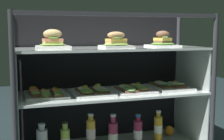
{
  "coord_description": "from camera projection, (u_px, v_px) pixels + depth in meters",
  "views": [
    {
      "loc": [
        -0.66,
        -2.01,
        0.84
      ],
      "look_at": [
        0.0,
        0.0,
        0.58
      ],
      "focal_mm": 50.04,
      "sensor_mm": 36.0,
      "label": 1
    }
  ],
  "objects": [
    {
      "name": "case_frame",
      "position": [
        105.0,
        76.0,
        2.28
      ],
      "size": [
        1.33,
        0.51,
        0.96
      ],
      "color": "#333338",
      "rests_on": "ground"
    },
    {
      "name": "riser_lower_tier",
      "position": [
        112.0,
        121.0,
        2.17
      ],
      "size": [
        1.26,
        0.45,
        0.38
      ],
      "color": "silver",
      "rests_on": "case_base_deck"
    },
    {
      "name": "shelf_lower_glass",
      "position": [
        112.0,
        93.0,
        2.15
      ],
      "size": [
        1.28,
        0.47,
        0.02
      ],
      "primitive_type": "cube",
      "color": "silver",
      "rests_on": "riser_lower_tier"
    },
    {
      "name": "riser_upper_tier",
      "position": [
        112.0,
        71.0,
        2.13
      ],
      "size": [
        1.26,
        0.45,
        0.29
      ],
      "color": "silver",
      "rests_on": "shelf_lower_glass"
    },
    {
      "name": "shelf_upper_glass",
      "position": [
        112.0,
        49.0,
        2.11
      ],
      "size": [
        1.28,
        0.47,
        0.02
      ],
      "primitive_type": "cube",
      "color": "silver",
      "rests_on": "riser_upper_tier"
    },
    {
      "name": "plated_roll_sandwich_mid_left",
      "position": [
        53.0,
        41.0,
        2.01
      ],
      "size": [
        0.21,
        0.21,
        0.12
      ],
      "color": "white",
      "rests_on": "shelf_upper_glass"
    },
    {
      "name": "plated_roll_sandwich_left_of_center",
      "position": [
        116.0,
        42.0,
        2.06
      ],
      "size": [
        0.2,
        0.2,
        0.11
      ],
      "color": "white",
      "rests_on": "shelf_upper_glass"
    },
    {
      "name": "plated_roll_sandwich_mid_right",
      "position": [
        163.0,
        41.0,
        2.25
      ],
      "size": [
        0.2,
        0.2,
        0.11
      ],
      "color": "white",
      "rests_on": "shelf_upper_glass"
    },
    {
      "name": "open_sandwich_tray_near_left_corner",
      "position": [
        46.0,
        93.0,
        2.01
      ],
      "size": [
        0.26,
        0.32,
        0.06
      ],
      "color": "white",
      "rests_on": "shelf_lower_glass"
    },
    {
      "name": "open_sandwich_tray_left_of_center",
      "position": [
        92.0,
        91.0,
        2.1
      ],
      "size": [
        0.26,
        0.32,
        0.05
      ],
      "color": "white",
      "rests_on": "shelf_lower_glass"
    },
    {
      "name": "open_sandwich_tray_right_of_center",
      "position": [
        132.0,
        89.0,
        2.16
      ],
      "size": [
        0.26,
        0.32,
        0.06
      ],
      "color": "white",
      "rests_on": "shelf_lower_glass"
    },
    {
      "name": "open_sandwich_tray_far_right",
      "position": [
        169.0,
        86.0,
        2.28
      ],
      "size": [
        0.26,
        0.32,
        0.06
      ],
      "color": "white",
      "rests_on": "shelf_lower_glass"
    },
    {
      "name": "juice_bottle_near_post",
      "position": [
        65.0,
        139.0,
        2.12
      ],
      "size": [
        0.06,
        0.06,
        0.21
      ],
      "color": "#AED74F",
      "rests_on": "case_base_deck"
    },
    {
      "name": "juice_bottle_back_center",
      "position": [
        91.0,
        133.0,
        2.17
      ],
      "size": [
        0.06,
        0.06,
        0.24
      ],
      "color": "gold",
      "rests_on": "case_base_deck"
    },
    {
      "name": "juice_bottle_front_fourth",
      "position": [
        113.0,
        134.0,
        2.21
      ],
      "size": [
        0.07,
        0.07,
        0.23
      ],
      "color": "#8F2949",
      "rests_on": "case_base_deck"
    },
    {
      "name": "juice_bottle_tucked_behind",
      "position": [
        138.0,
        132.0,
        2.25
      ],
      "size": [
        0.06,
        0.06,
        0.22
      ],
      "color": "#952548",
      "rests_on": "case_base_deck"
    },
    {
      "name": "juice_bottle_front_right_end",
      "position": [
        158.0,
        128.0,
        2.29
      ],
      "size": [
        0.06,
        0.06,
        0.23
      ],
      "color": "gold",
      "rests_on": "case_base_deck"
    },
    {
      "name": "orange_fruit_beside_bottles",
      "position": [
        169.0,
        130.0,
        2.44
      ],
      "size": [
        0.08,
        0.08,
        0.08
      ],
      "primitive_type": "sphere",
      "color": "orange",
      "rests_on": "case_base_deck"
    }
  ]
}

